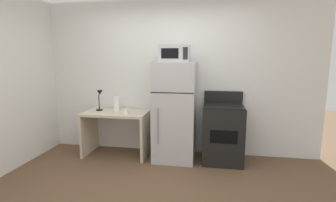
{
  "coord_description": "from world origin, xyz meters",
  "views": [
    {
      "loc": [
        0.71,
        -2.65,
        1.64
      ],
      "look_at": [
        0.07,
        1.1,
        1.0
      ],
      "focal_mm": 27.16,
      "sensor_mm": 36.0,
      "label": 1
    }
  ],
  "objects_px": {
    "coffee_mug": "(126,111)",
    "paper_towel_roll": "(117,104)",
    "desk": "(117,125)",
    "refrigerator": "(175,112)",
    "microwave": "(175,54)",
    "oven_range": "(223,133)",
    "desk_lamp": "(100,97)"
  },
  "relations": [
    {
      "from": "refrigerator",
      "to": "oven_range",
      "type": "height_order",
      "value": "refrigerator"
    },
    {
      "from": "desk",
      "to": "refrigerator",
      "type": "height_order",
      "value": "refrigerator"
    },
    {
      "from": "desk",
      "to": "coffee_mug",
      "type": "xyz_separation_m",
      "value": [
        0.23,
        -0.17,
        0.28
      ]
    },
    {
      "from": "desk",
      "to": "desk_lamp",
      "type": "height_order",
      "value": "desk_lamp"
    },
    {
      "from": "coffee_mug",
      "to": "paper_towel_roll",
      "type": "bearing_deg",
      "value": 134.82
    },
    {
      "from": "paper_towel_roll",
      "to": "refrigerator",
      "type": "xyz_separation_m",
      "value": [
        1.02,
        -0.1,
        -0.08
      ]
    },
    {
      "from": "desk",
      "to": "oven_range",
      "type": "relative_size",
      "value": 0.97
    },
    {
      "from": "paper_towel_roll",
      "to": "refrigerator",
      "type": "bearing_deg",
      "value": -5.41
    },
    {
      "from": "desk",
      "to": "microwave",
      "type": "xyz_separation_m",
      "value": [
        1.0,
        -0.03,
        1.19
      ]
    },
    {
      "from": "paper_towel_roll",
      "to": "desk_lamp",
      "type": "bearing_deg",
      "value": -170.42
    },
    {
      "from": "refrigerator",
      "to": "desk_lamp",
      "type": "bearing_deg",
      "value": 177.84
    },
    {
      "from": "coffee_mug",
      "to": "oven_range",
      "type": "distance_m",
      "value": 1.58
    },
    {
      "from": "desk_lamp",
      "to": "oven_range",
      "type": "xyz_separation_m",
      "value": [
        2.07,
        -0.03,
        -0.52
      ]
    },
    {
      "from": "paper_towel_roll",
      "to": "desk",
      "type": "bearing_deg",
      "value": -75.24
    },
    {
      "from": "desk",
      "to": "refrigerator",
      "type": "relative_size",
      "value": 0.67
    },
    {
      "from": "paper_towel_roll",
      "to": "microwave",
      "type": "distance_m",
      "value": 1.33
    },
    {
      "from": "desk",
      "to": "coffee_mug",
      "type": "bearing_deg",
      "value": -35.99
    },
    {
      "from": "coffee_mug",
      "to": "oven_range",
      "type": "xyz_separation_m",
      "value": [
        1.54,
        0.18,
        -0.33
      ]
    },
    {
      "from": "desk_lamp",
      "to": "paper_towel_roll",
      "type": "relative_size",
      "value": 1.47
    },
    {
      "from": "desk",
      "to": "oven_range",
      "type": "distance_m",
      "value": 1.77
    },
    {
      "from": "desk_lamp",
      "to": "refrigerator",
      "type": "relative_size",
      "value": 0.22
    },
    {
      "from": "coffee_mug",
      "to": "microwave",
      "type": "height_order",
      "value": "microwave"
    },
    {
      "from": "desk",
      "to": "oven_range",
      "type": "height_order",
      "value": "oven_range"
    },
    {
      "from": "desk_lamp",
      "to": "paper_towel_roll",
      "type": "distance_m",
      "value": 0.31
    },
    {
      "from": "refrigerator",
      "to": "oven_range",
      "type": "bearing_deg",
      "value": 1.48
    },
    {
      "from": "refrigerator",
      "to": "microwave",
      "type": "distance_m",
      "value": 0.92
    },
    {
      "from": "refrigerator",
      "to": "microwave",
      "type": "bearing_deg",
      "value": -89.68
    },
    {
      "from": "desk",
      "to": "oven_range",
      "type": "bearing_deg",
      "value": 0.36
    },
    {
      "from": "microwave",
      "to": "oven_range",
      "type": "bearing_deg",
      "value": 3.05
    },
    {
      "from": "coffee_mug",
      "to": "microwave",
      "type": "relative_size",
      "value": 0.21
    },
    {
      "from": "desk",
      "to": "paper_towel_roll",
      "type": "xyz_separation_m",
      "value": [
        -0.02,
        0.09,
        0.35
      ]
    },
    {
      "from": "paper_towel_roll",
      "to": "oven_range",
      "type": "bearing_deg",
      "value": -2.45
    }
  ]
}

